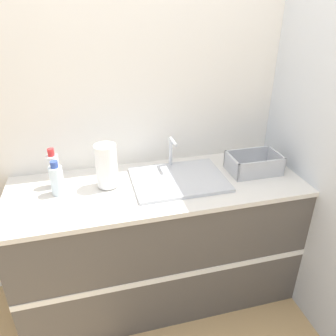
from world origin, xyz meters
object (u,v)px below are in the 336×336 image
(paper_towel_roll, at_px, (107,166))
(sink, at_px, (178,178))
(bottle_clear, at_px, (57,180))
(dish_rack, at_px, (253,165))
(bottle_white_spray, at_px, (54,170))

(paper_towel_roll, bearing_deg, sink, -5.10)
(sink, relative_size, bottle_clear, 2.73)
(bottle_clear, bearing_deg, dish_rack, -1.49)
(paper_towel_roll, height_order, dish_rack, paper_towel_roll)
(dish_rack, xyz_separation_m, bottle_white_spray, (-1.25, 0.13, 0.07))
(sink, xyz_separation_m, bottle_white_spray, (-0.74, 0.12, 0.09))
(dish_rack, bearing_deg, bottle_white_spray, 174.19)
(bottle_clear, bearing_deg, paper_towel_roll, 2.77)
(sink, height_order, paper_towel_roll, paper_towel_roll)
(paper_towel_roll, height_order, bottle_white_spray, paper_towel_roll)
(dish_rack, relative_size, bottle_white_spray, 1.33)
(sink, distance_m, dish_rack, 0.51)
(sink, bearing_deg, paper_towel_roll, 174.90)
(dish_rack, height_order, bottle_white_spray, bottle_white_spray)
(sink, distance_m, bottle_clear, 0.73)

